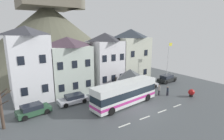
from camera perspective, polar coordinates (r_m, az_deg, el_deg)
ground_plane at (r=23.57m, az=10.46°, el=-12.53°), size 40.00×60.00×0.07m
townhouse_00 at (r=28.15m, az=-25.49°, el=2.01°), size 5.16×6.92×10.60m
townhouse_01 at (r=28.94m, az=-13.99°, el=1.52°), size 6.39×5.48×8.98m
townhouse_02 at (r=31.83m, az=-2.24°, el=3.40°), size 5.29×5.47×9.53m
townhouse_03 at (r=35.06m, az=5.97°, el=4.76°), size 6.52×5.28×10.19m
hilltop_castle at (r=50.67m, az=-19.71°, el=10.86°), size 41.71×41.71×26.10m
transit_bus at (r=24.08m, az=4.31°, el=-7.59°), size 10.23×3.53×3.16m
bus_shelter at (r=28.55m, az=5.89°, el=-1.16°), size 3.60×3.60×3.85m
parked_car_00 at (r=23.56m, az=-24.18°, el=-11.69°), size 4.03×2.27×1.34m
parked_car_01 at (r=31.55m, az=10.71°, el=-4.68°), size 4.59×2.39×1.20m
parked_car_02 at (r=36.18m, az=17.40°, el=-2.65°), size 4.27×2.19×1.41m
parked_car_03 at (r=25.31m, az=-12.42°, el=-9.16°), size 4.06×1.88×1.28m
pedestrian_00 at (r=28.81m, az=17.58°, el=-6.50°), size 0.38×0.30×1.46m
pedestrian_01 at (r=28.65m, az=15.03°, el=-6.12°), size 0.32×0.32×1.61m
pedestrian_02 at (r=29.75m, az=13.44°, el=-5.26°), size 0.32×0.32×1.57m
pedestrian_03 at (r=30.76m, az=13.33°, el=-4.77°), size 0.30×0.29×1.59m
public_bench at (r=31.20m, az=5.54°, el=-4.96°), size 1.66×0.48×0.87m
flagpole at (r=34.43m, az=17.70°, el=2.98°), size 0.95×0.10×7.74m
harbour_buoy at (r=29.64m, az=24.35°, el=-6.66°), size 0.94×0.94×1.19m
bare_tree_00 at (r=21.33m, az=-32.27°, el=-10.56°), size 1.84×1.47×4.48m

